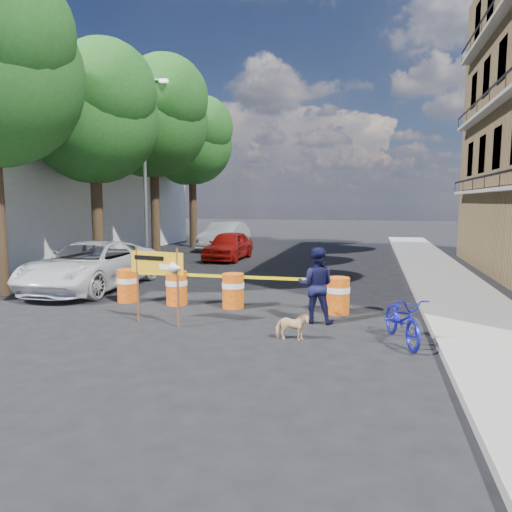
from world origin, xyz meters
The scene contains 18 objects.
ground centered at (0.00, 0.00, 0.00)m, with size 120.00×120.00×0.00m, color black.
sidewalk_east centered at (6.20, 6.00, 0.07)m, with size 2.40×40.00×0.15m, color gray.
white_building centered at (-13.00, 10.00, 3.00)m, with size 8.00×22.00×6.00m, color silver.
tree_mid_a centered at (-6.74, 7.00, 6.01)m, with size 5.25×5.00×8.68m.
tree_mid_b centered at (-6.73, 12.00, 6.71)m, with size 5.67×5.40×9.62m.
tree_far centered at (-6.74, 17.00, 6.22)m, with size 5.04×4.80×8.84m.
streetlamp centered at (-5.93, 9.50, 4.38)m, with size 1.25×0.18×8.00m.
barrel_far_left centered at (-2.72, 2.10, 0.47)m, with size 0.58×0.58×0.90m.
barrel_mid_left centered at (-1.27, 2.10, 0.47)m, with size 0.58×0.58×0.90m.
barrel_mid_right centered at (0.31, 2.11, 0.47)m, with size 0.58×0.58×0.90m.
barrel_far_right centered at (2.99, 2.17, 0.47)m, with size 0.58×0.58×0.90m.
detour_sign centered at (-0.67, 0.09, 1.28)m, with size 1.35×0.37×1.75m.
pedestrian centered at (2.56, 1.20, 0.87)m, with size 0.84×0.66×1.73m, color black.
bicycle centered at (4.38, 0.11, 0.90)m, with size 0.63×0.95×1.81m, color #1518B2.
dog centered at (2.27, -0.29, 0.28)m, with size 0.31×0.67×0.57m, color #E8BE85.
suv_white centered at (-4.80, 3.50, 0.74)m, with size 2.46×5.35×1.49m, color silver.
sedan_red centered at (-2.82, 11.59, 0.68)m, with size 1.60×3.98×1.36m, color #9A110C.
sedan_silver centered at (-4.39, 15.85, 0.79)m, with size 1.68×4.82×1.59m, color silver.
Camera 1 is at (3.74, -9.01, 2.75)m, focal length 32.00 mm.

